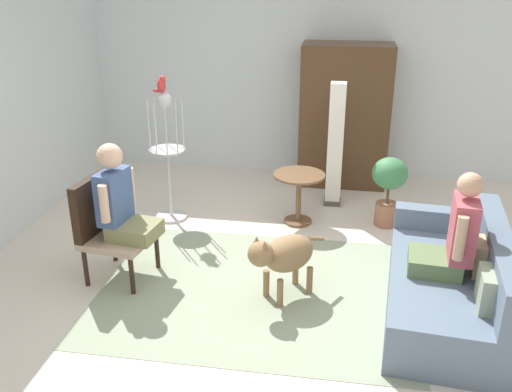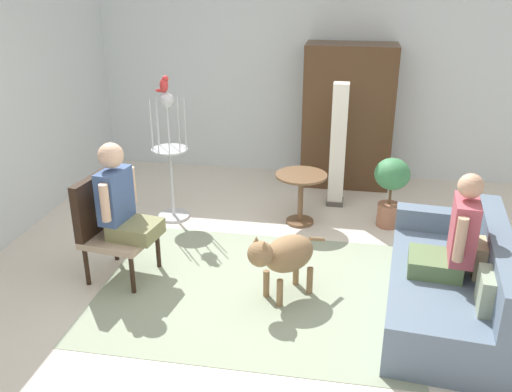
% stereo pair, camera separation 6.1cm
% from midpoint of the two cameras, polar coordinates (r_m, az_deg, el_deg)
% --- Properties ---
extents(ground_plane, '(7.29, 7.29, 0.00)m').
position_cam_midpoint_polar(ground_plane, '(5.20, 2.09, -8.84)').
color(ground_plane, beige).
extents(back_wall, '(6.26, 0.12, 2.81)m').
position_cam_midpoint_polar(back_wall, '(7.63, 5.56, 12.68)').
color(back_wall, silver).
rests_on(back_wall, ground).
extents(area_rug, '(2.77, 2.16, 0.01)m').
position_cam_midpoint_polar(area_rug, '(5.08, 0.40, -9.56)').
color(area_rug, gray).
rests_on(area_rug, ground).
extents(couch, '(1.06, 1.85, 0.78)m').
position_cam_midpoint_polar(couch, '(4.88, 19.75, -8.69)').
color(couch, slate).
rests_on(couch, ground).
extents(armchair, '(0.64, 0.66, 0.96)m').
position_cam_midpoint_polar(armchair, '(5.26, -14.60, -2.51)').
color(armchair, black).
rests_on(armchair, ground).
extents(person_on_couch, '(0.51, 0.53, 0.86)m').
position_cam_midpoint_polar(person_on_couch, '(4.64, 19.96, -3.92)').
color(person_on_couch, '#587347').
extents(person_on_armchair, '(0.52, 0.52, 0.86)m').
position_cam_midpoint_polar(person_on_armchair, '(5.08, -13.29, -0.35)').
color(person_on_armchair, olive).
extents(round_end_table, '(0.57, 0.57, 0.58)m').
position_cam_midpoint_polar(round_end_table, '(6.20, 4.88, 0.65)').
color(round_end_table, brown).
rests_on(round_end_table, ground).
extents(dog, '(0.62, 0.64, 0.65)m').
position_cam_midpoint_polar(dog, '(4.80, 3.26, -6.03)').
color(dog, olive).
rests_on(dog, ground).
extents(bird_cage_stand, '(0.40, 0.40, 1.45)m').
position_cam_midpoint_polar(bird_cage_stand, '(6.27, -8.49, 4.03)').
color(bird_cage_stand, silver).
rests_on(bird_cage_stand, ground).
extents(parrot, '(0.17, 0.10, 0.18)m').
position_cam_midpoint_polar(parrot, '(6.07, -9.10, 11.18)').
color(parrot, red).
rests_on(parrot, bird_cage_stand).
extents(potted_plant, '(0.38, 0.38, 0.79)m').
position_cam_midpoint_polar(potted_plant, '(6.25, 13.92, 1.18)').
color(potted_plant, '#996047').
rests_on(potted_plant, ground).
extents(column_lamp, '(0.20, 0.20, 1.48)m').
position_cam_midpoint_polar(column_lamp, '(6.64, 8.63, 5.03)').
color(column_lamp, '#4C4742').
rests_on(column_lamp, ground).
extents(armoire_cabinet, '(1.13, 0.56, 1.82)m').
position_cam_midpoint_polar(armoire_cabinet, '(7.31, 9.60, 8.03)').
color(armoire_cabinet, '#4C331E').
rests_on(armoire_cabinet, ground).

